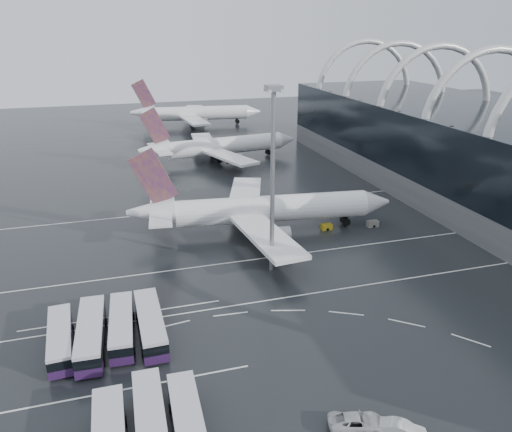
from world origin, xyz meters
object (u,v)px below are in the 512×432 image
object	(u,v)px
bus_row_far_b	(151,422)
floodlight_mast	(273,160)
airliner_gate_b	(218,147)
gse_cart_belly_e	(307,202)
bus_row_near_d	(150,324)
gse_cart_belly_d	(373,224)
bus_row_near_a	(60,339)
gse_cart_belly_b	(329,203)
bus_row_far_c	(188,424)
airliner_gate_c	(194,114)
bus_row_near_c	(122,326)
bus_row_near_b	(91,334)
gse_cart_belly_a	(327,227)
van_curve_c	(403,429)
van_curve_a	(357,422)
gse_cart_belly_c	(263,233)
airliner_main	(259,210)

from	to	relation	value
bus_row_far_b	floodlight_mast	size ratio (longest dim) A/B	0.43
airliner_gate_b	gse_cart_belly_e	world-z (taller)	airliner_gate_b
bus_row_near_d	gse_cart_belly_d	world-z (taller)	bus_row_near_d
bus_row_near_a	bus_row_near_d	distance (m)	11.26
gse_cart_belly_e	gse_cart_belly_b	bearing A→B (deg)	-25.08
bus_row_far_c	floodlight_mast	bearing A→B (deg)	-29.11
airliner_gate_c	bus_row_near_c	size ratio (longest dim) A/B	4.02
bus_row_far_b	gse_cart_belly_b	xyz separation A→B (m)	(45.71, 57.61, -1.13)
bus_row_near_c	gse_cart_belly_d	xyz separation A→B (m)	(51.10, 25.36, -1.14)
gse_cart_belly_e	bus_row_far_c	bearing A→B (deg)	-121.63
gse_cart_belly_b	bus_row_near_b	bearing A→B (deg)	-142.09
gse_cart_belly_a	floodlight_mast	bearing A→B (deg)	-140.19
bus_row_near_b	bus_row_near_c	bearing A→B (deg)	-74.98
bus_row_far_b	gse_cart_belly_e	bearing A→B (deg)	-33.32
gse_cart_belly_b	van_curve_c	bearing A→B (deg)	-108.33
bus_row_near_d	gse_cart_belly_b	world-z (taller)	bus_row_near_d
gse_cart_belly_d	bus_row_near_a	bearing A→B (deg)	-156.12
gse_cart_belly_d	bus_row_near_c	bearing A→B (deg)	-153.61
bus_row_far_c	van_curve_a	xyz separation A→B (m)	(16.71, -3.66, -0.92)
bus_row_near_c	gse_cart_belly_e	bearing A→B (deg)	-43.01
airliner_gate_b	van_curve_a	world-z (taller)	airliner_gate_b
bus_row_far_b	van_curve_a	world-z (taller)	bus_row_far_b
bus_row_far_c	floodlight_mast	world-z (taller)	floodlight_mast
airliner_gate_b	gse_cart_belly_c	world-z (taller)	airliner_gate_b
airliner_gate_b	van_curve_a	xyz separation A→B (m)	(-10.17, -109.64, -3.53)
bus_row_near_d	van_curve_a	distance (m)	29.32
airliner_gate_b	van_curve_a	distance (m)	110.16
bus_row_far_b	van_curve_c	size ratio (longest dim) A/B	2.81
bus_row_far_c	floodlight_mast	xyz separation A→B (m)	(19.61, 32.71, 17.42)
airliner_gate_c	gse_cart_belly_b	distance (m)	106.80
bus_row_far_b	gse_cart_belly_a	bearing A→B (deg)	-40.00
gse_cart_belly_d	bus_row_near_b	bearing A→B (deg)	-154.50
bus_row_near_c	bus_row_near_d	xyz separation A→B (m)	(3.68, -0.64, 0.09)
bus_row_near_d	van_curve_c	bearing A→B (deg)	-138.49
bus_row_near_c	gse_cart_belly_d	size ratio (longest dim) A/B	5.72
gse_cart_belly_a	gse_cart_belly_b	bearing A→B (deg)	63.50
bus_row_near_c	gse_cart_belly_c	bearing A→B (deg)	-42.65
floodlight_mast	van_curve_a	bearing A→B (deg)	-94.55
gse_cart_belly_c	gse_cart_belly_d	bearing A→B (deg)	-5.11
airliner_main	gse_cart_belly_e	bearing A→B (deg)	44.25
bus_row_far_c	gse_cart_belly_a	size ratio (longest dim) A/B	5.85
gse_cart_belly_b	gse_cart_belly_e	size ratio (longest dim) A/B	1.00
bus_row_near_b	bus_row_far_b	world-z (taller)	bus_row_near_b
bus_row_near_a	gse_cart_belly_c	world-z (taller)	bus_row_near_a
airliner_gate_c	gse_cart_belly_e	size ratio (longest dim) A/B	22.54
bus_row_near_d	gse_cart_belly_b	size ratio (longest dim) A/B	5.83
bus_row_near_a	bus_row_near_c	xyz separation A→B (m)	(7.57, 0.61, 0.07)
bus_row_far_c	gse_cart_belly_b	world-z (taller)	bus_row_far_c
gse_cart_belly_a	airliner_gate_c	bearing A→B (deg)	92.71
bus_row_near_c	floodlight_mast	bearing A→B (deg)	-59.39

